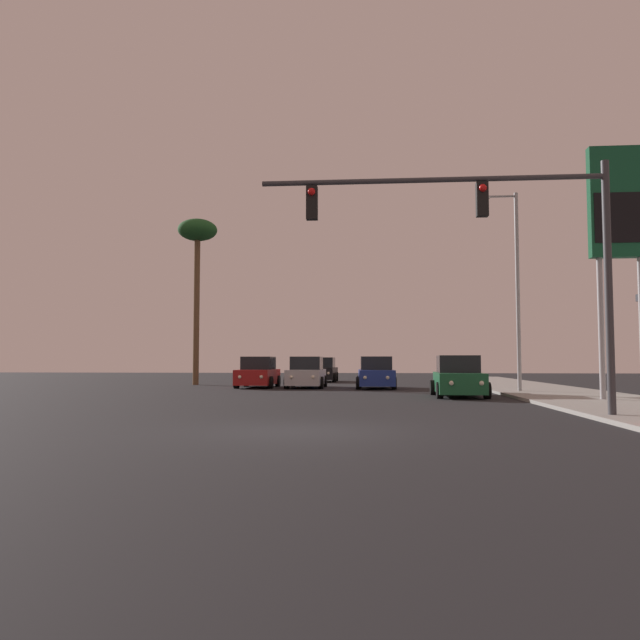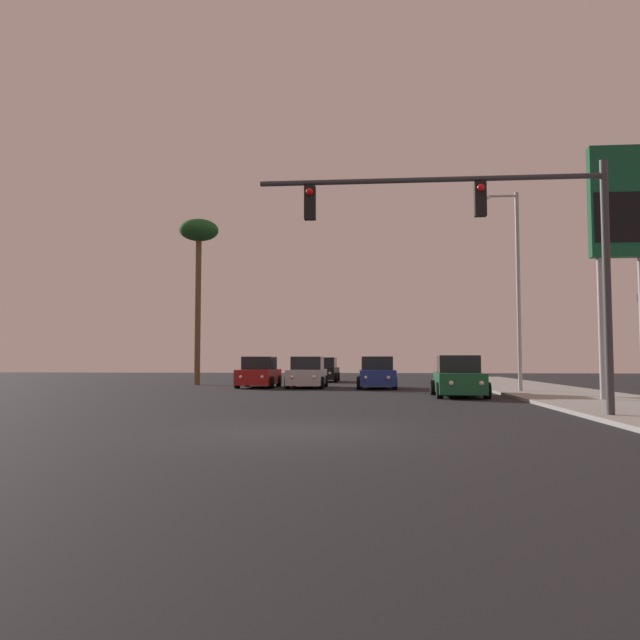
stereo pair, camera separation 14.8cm
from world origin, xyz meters
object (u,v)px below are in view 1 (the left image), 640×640
car_green (458,378)px  street_lamp (515,280)px  car_silver (306,374)px  car_black (322,371)px  traffic_light_mast (500,232)px  gas_station_sign (618,216)px  palm_tree_mid (197,241)px  car_blue (376,374)px  car_red (258,373)px

car_green → street_lamp: size_ratio=0.48×
car_silver → car_black: (0.12, 9.65, 0.00)m
car_green → traffic_light_mast: 10.38m
car_black → gas_station_sign: (12.18, -20.61, 5.86)m
traffic_light_mast → palm_tree_mid: palm_tree_mid is taller
gas_station_sign → car_blue: bearing=129.4°
car_black → traffic_light_mast: 28.12m
car_blue → palm_tree_mid: palm_tree_mid is taller
car_red → palm_tree_mid: palm_tree_mid is taller
traffic_light_mast → gas_station_sign: (5.46, 6.40, 1.80)m
car_red → street_lamp: street_lamp is taller
street_lamp → gas_station_sign: size_ratio=1.00×
traffic_light_mast → street_lamp: 12.74m
palm_tree_mid → gas_station_sign: bearing=-36.5°
gas_station_sign → street_lamp: bearing=111.3°
traffic_light_mast → palm_tree_mid: size_ratio=0.89×
traffic_light_mast → car_silver: bearing=111.5°
gas_station_sign → car_black: bearing=120.6°
car_green → street_lamp: bearing=-134.4°
car_green → street_lamp: (2.96, 2.79, 4.36)m
gas_station_sign → traffic_light_mast: bearing=-130.5°
palm_tree_mid → car_blue: bearing=-20.0°
street_lamp → palm_tree_mid: bearing=153.7°
car_blue → palm_tree_mid: size_ratio=0.43×
car_green → gas_station_sign: gas_station_sign is taller
car_red → palm_tree_mid: size_ratio=0.43×
car_green → traffic_light_mast: traffic_light_mast is taller
car_blue → traffic_light_mast: (3.09, -16.83, 4.05)m
car_green → car_black: bearing=-66.1°
car_green → palm_tree_mid: size_ratio=0.43×
car_blue → street_lamp: bearing=142.5°
palm_tree_mid → car_black: bearing=40.8°
car_green → car_silver: size_ratio=1.01×
car_silver → palm_tree_mid: size_ratio=0.43×
car_red → street_lamp: bearing=158.7°
car_silver → street_lamp: bearing=153.7°
car_silver → traffic_light_mast: 19.09m
street_lamp → car_red: bearing=158.0°
car_green → car_silver: same height
car_silver → car_green: bearing=132.4°
car_green → car_blue: bearing=-63.4°
car_red → traffic_light_mast: traffic_light_mast is taller
street_lamp → gas_station_sign: same height
palm_tree_mid → car_silver: bearing=-25.7°
car_black → traffic_light_mast: bearing=105.8°
car_blue → car_black: 10.80m
car_silver → car_black: size_ratio=1.00×
car_red → car_green: bearing=141.6°
traffic_light_mast → car_black: bearing=104.0°
car_blue → street_lamp: size_ratio=0.48×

